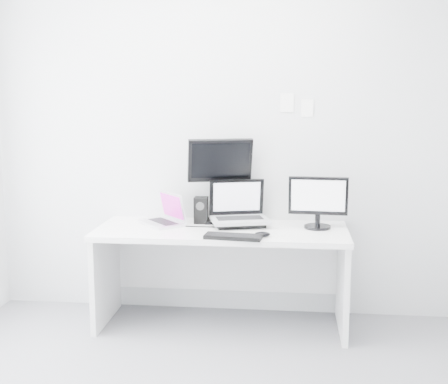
{
  "coord_description": "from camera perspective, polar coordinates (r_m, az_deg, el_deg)",
  "views": [
    {
      "loc": [
        0.48,
        -2.97,
        1.7
      ],
      "look_at": [
        0.02,
        1.23,
        1.0
      ],
      "focal_mm": 48.64,
      "sensor_mm": 36.0,
      "label": 1
    }
  ],
  "objects": [
    {
      "name": "back_wall",
      "position": [
        4.61,
        0.25,
        5.05
      ],
      "size": [
        3.6,
        0.0,
        3.6
      ],
      "primitive_type": "plane",
      "rotation": [
        1.57,
        0.0,
        0.0
      ],
      "color": "silver",
      "rests_on": "ground"
    },
    {
      "name": "desk",
      "position": [
        4.45,
        -0.23,
        -8.04
      ],
      "size": [
        1.8,
        0.7,
        0.73
      ],
      "primitive_type": "cube",
      "color": "white",
      "rests_on": "ground"
    },
    {
      "name": "macbook",
      "position": [
        4.48,
        -5.93,
        -1.52
      ],
      "size": [
        0.4,
        0.41,
        0.25
      ],
      "primitive_type": "cube",
      "rotation": [
        0.0,
        0.0,
        -0.86
      ],
      "color": "silver",
      "rests_on": "desk"
    },
    {
      "name": "speaker",
      "position": [
        4.52,
        -2.17,
        -1.71
      ],
      "size": [
        0.13,
        0.13,
        0.2
      ],
      "primitive_type": "cube",
      "rotation": [
        0.0,
        0.0,
        -0.39
      ],
      "color": "black",
      "rests_on": "desk"
    },
    {
      "name": "dell_laptop",
      "position": [
        4.4,
        1.52,
        -1.07
      ],
      "size": [
        0.48,
        0.42,
        0.34
      ],
      "primitive_type": "cube",
      "rotation": [
        0.0,
        0.0,
        0.28
      ],
      "color": "#9FA1A6",
      "rests_on": "desk"
    },
    {
      "name": "rear_monitor",
      "position": [
        4.52,
        -0.41,
        1.2
      ],
      "size": [
        0.51,
        0.3,
        0.65
      ],
      "primitive_type": "cube",
      "rotation": [
        0.0,
        0.0,
        0.29
      ],
      "color": "black",
      "rests_on": "desk"
    },
    {
      "name": "samsung_monitor",
      "position": [
        4.38,
        8.83,
        -0.91
      ],
      "size": [
        0.43,
        0.22,
        0.39
      ],
      "primitive_type": "cube",
      "rotation": [
        0.0,
        0.0,
        -0.06
      ],
      "color": "black",
      "rests_on": "desk"
    },
    {
      "name": "keyboard",
      "position": [
        4.06,
        0.87,
        -4.22
      ],
      "size": [
        0.39,
        0.18,
        0.03
      ],
      "primitive_type": "cube",
      "rotation": [
        0.0,
        0.0,
        -0.11
      ],
      "color": "black",
      "rests_on": "desk"
    },
    {
      "name": "mouse",
      "position": [
        4.12,
        3.64,
        -3.98
      ],
      "size": [
        0.11,
        0.07,
        0.03
      ],
      "primitive_type": "ellipsoid",
      "rotation": [
        0.0,
        0.0,
        0.02
      ],
      "color": "black",
      "rests_on": "desk"
    },
    {
      "name": "wall_note_0",
      "position": [
        4.57,
        5.93,
        8.35
      ],
      "size": [
        0.1,
        0.0,
        0.14
      ],
      "primitive_type": "cube",
      "color": "white",
      "rests_on": "back_wall"
    },
    {
      "name": "wall_note_1",
      "position": [
        4.57,
        7.82,
        7.82
      ],
      "size": [
        0.09,
        0.0,
        0.13
      ],
      "primitive_type": "cube",
      "color": "white",
      "rests_on": "back_wall"
    }
  ]
}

